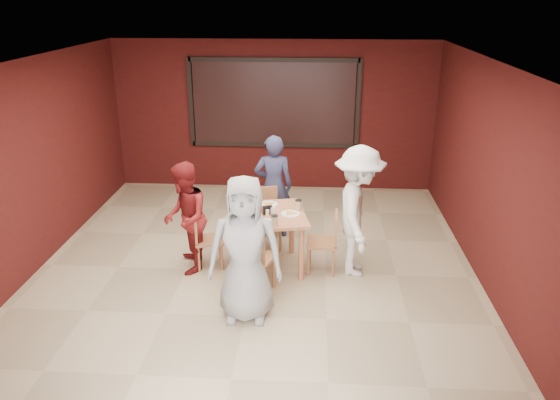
# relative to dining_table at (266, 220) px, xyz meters

# --- Properties ---
(floor) EXTENTS (7.00, 7.00, 0.00)m
(floor) POSITION_rel_dining_table_xyz_m (-0.15, -0.13, -0.71)
(floor) COLOR tan
(floor) RESTS_ON ground
(window_blinds) EXTENTS (3.00, 0.02, 1.50)m
(window_blinds) POSITION_rel_dining_table_xyz_m (-0.15, 3.32, 0.94)
(window_blinds) COLOR black
(dining_table) EXTENTS (1.21, 1.21, 0.96)m
(dining_table) POSITION_rel_dining_table_xyz_m (0.00, 0.00, 0.00)
(dining_table) COLOR #CF7F55
(dining_table) RESTS_ON floor
(chair_front) EXTENTS (0.59, 0.59, 0.96)m
(chair_front) POSITION_rel_dining_table_xyz_m (-0.12, -0.74, -0.16)
(chair_front) COLOR #A86E41
(chair_front) RESTS_ON floor
(chair_back) EXTENTS (0.54, 0.54, 0.89)m
(chair_back) POSITION_rel_dining_table_xyz_m (-0.09, 0.70, -0.20)
(chair_back) COLOR #A86E41
(chair_back) RESTS_ON floor
(chair_left) EXTENTS (0.47, 0.47, 0.80)m
(chair_left) POSITION_rel_dining_table_xyz_m (-0.86, -0.02, -0.25)
(chair_left) COLOR #A86E41
(chair_left) RESTS_ON floor
(chair_right) EXTENTS (0.43, 0.43, 0.85)m
(chair_right) POSITION_rel_dining_table_xyz_m (0.82, -0.04, -0.23)
(chair_right) COLOR #A86E41
(chair_right) RESTS_ON floor
(diner_front) EXTENTS (0.86, 0.57, 1.74)m
(diner_front) POSITION_rel_dining_table_xyz_m (-0.13, -1.23, 0.16)
(diner_front) COLOR #9F9F9F
(diner_front) RESTS_ON floor
(diner_back) EXTENTS (0.62, 0.43, 1.61)m
(diner_back) POSITION_rel_dining_table_xyz_m (0.01, 1.10, 0.10)
(diner_back) COLOR #313558
(diner_back) RESTS_ON floor
(diner_left) EXTENTS (0.72, 0.85, 1.53)m
(diner_left) POSITION_rel_dining_table_xyz_m (-1.08, -0.12, 0.06)
(diner_left) COLOR maroon
(diner_left) RESTS_ON floor
(diner_right) EXTENTS (0.69, 1.16, 1.77)m
(diner_right) POSITION_rel_dining_table_xyz_m (1.22, -0.04, 0.18)
(diner_right) COLOR white
(diner_right) RESTS_ON floor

